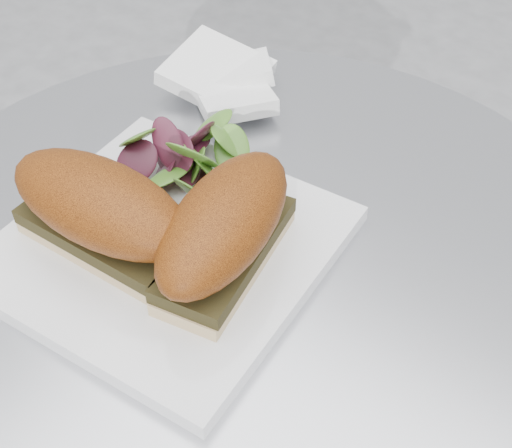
# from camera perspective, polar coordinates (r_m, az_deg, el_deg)

# --- Properties ---
(table) EXTENTS (0.70, 0.70, 0.73)m
(table) POSITION_cam_1_polar(r_m,az_deg,el_deg) (0.82, -0.69, -14.39)
(table) COLOR silver
(table) RESTS_ON ground
(plate) EXTENTS (0.28, 0.28, 0.02)m
(plate) POSITION_cam_1_polar(r_m,az_deg,el_deg) (0.63, -7.15, -1.81)
(plate) COLOR white
(plate) RESTS_ON table
(sandwich_left) EXTENTS (0.18, 0.09, 0.08)m
(sandwich_left) POSITION_cam_1_polar(r_m,az_deg,el_deg) (0.60, -12.27, 1.06)
(sandwich_left) COLOR #D9B487
(sandwich_left) RESTS_ON plate
(sandwich_right) EXTENTS (0.11, 0.18, 0.08)m
(sandwich_right) POSITION_cam_1_polar(r_m,az_deg,el_deg) (0.57, -2.52, -0.39)
(sandwich_right) COLOR #D9B487
(sandwich_right) RESTS_ON plate
(salad) EXTENTS (0.12, 0.12, 0.05)m
(salad) POSITION_cam_1_polar(r_m,az_deg,el_deg) (0.67, -5.53, 5.54)
(salad) COLOR #56902F
(salad) RESTS_ON plate
(napkin) EXTENTS (0.15, 0.15, 0.02)m
(napkin) POSITION_cam_1_polar(r_m,az_deg,el_deg) (0.81, -2.44, 10.49)
(napkin) COLOR white
(napkin) RESTS_ON table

